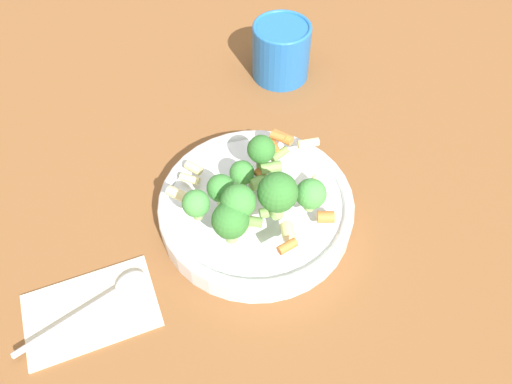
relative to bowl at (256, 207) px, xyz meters
The scene contains 6 objects.
ground_plane 0.02m from the bowl, ahead, with size 3.00×3.00×0.00m, color brown.
bowl is the anchor object (origin of this frame).
pasta_salad 0.07m from the bowl, 41.74° to the left, with size 0.20×0.19×0.08m.
cup 0.28m from the bowl, 139.48° to the right, with size 0.09×0.09×0.09m.
napkin 0.22m from the bowl, ahead, with size 0.17×0.14×0.01m.
spoon 0.20m from the bowl, ahead, with size 0.16×0.03×0.01m.
Camera 1 is at (0.24, 0.27, 0.52)m, focal length 35.00 mm.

